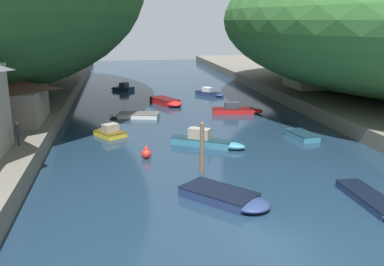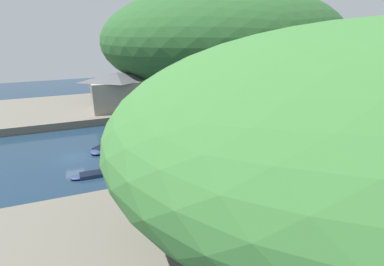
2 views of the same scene
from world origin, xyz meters
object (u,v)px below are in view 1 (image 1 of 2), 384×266
object	(u,v)px
boat_white_cruiser	(122,88)
boat_far_upstream	(208,141)
boat_near_quay	(133,115)
channel_buoy_near	(146,153)
boat_navy_launch	(108,132)
boat_moored_right	(168,102)
boat_mid_channel	(238,110)
boat_red_skiff	(228,198)
right_bank_cottage	(315,70)
boat_cabin_cruiser	(299,134)
person_on_quay	(18,132)
boat_small_dinghy	(210,93)
boat_yellow_tender	(376,203)

from	to	relation	value
boat_white_cruiser	boat_far_upstream	world-z (taller)	boat_far_upstream
boat_near_quay	channel_buoy_near	distance (m)	14.20
boat_near_quay	boat_navy_launch	bearing A→B (deg)	175.84
boat_moored_right	boat_mid_channel	bearing A→B (deg)	113.34
boat_red_skiff	boat_white_cruiser	size ratio (longest dim) A/B	1.46
boat_white_cruiser	channel_buoy_near	xyz separation A→B (m)	(1.30, -32.43, 0.05)
right_bank_cottage	boat_white_cruiser	bearing A→B (deg)	158.55
boat_red_skiff	boat_cabin_cruiser	bearing A→B (deg)	-169.51
person_on_quay	boat_far_upstream	bearing A→B (deg)	-103.80
right_bank_cottage	boat_near_quay	world-z (taller)	right_bank_cottage
boat_red_skiff	boat_cabin_cruiser	size ratio (longest dim) A/B	1.31
boat_near_quay	person_on_quay	size ratio (longest dim) A/B	3.32
boat_cabin_cruiser	boat_near_quay	xyz separation A→B (m)	(-13.99, 10.52, -0.03)
boat_navy_launch	boat_small_dinghy	size ratio (longest dim) A/B	0.92
right_bank_cottage	boat_near_quay	size ratio (longest dim) A/B	1.24
boat_small_dinghy	boat_white_cruiser	bearing A→B (deg)	-71.60
boat_white_cruiser	boat_near_quay	size ratio (longest dim) A/B	0.66
boat_cabin_cruiser	boat_moored_right	bearing A→B (deg)	110.65
boat_cabin_cruiser	boat_small_dinghy	xyz separation A→B (m)	(-3.09, 22.08, 0.09)
boat_moored_right	channel_buoy_near	world-z (taller)	channel_buoy_near
right_bank_cottage	boat_far_upstream	xyz separation A→B (m)	(-18.70, -20.35, -3.20)
boat_cabin_cruiser	right_bank_cottage	bearing A→B (deg)	52.31
boat_red_skiff	boat_small_dinghy	bearing A→B (deg)	-142.46
right_bank_cottage	person_on_quay	size ratio (longest dim) A/B	4.10
boat_white_cruiser	channel_buoy_near	distance (m)	32.45
boat_cabin_cruiser	boat_mid_channel	bearing A→B (deg)	94.48
right_bank_cottage	boat_small_dinghy	xyz separation A→B (m)	(-13.35, 3.19, -3.28)
boat_red_skiff	boat_yellow_tender	size ratio (longest dim) A/B	0.89
boat_yellow_tender	person_on_quay	bearing A→B (deg)	-27.83
person_on_quay	boat_moored_right	bearing A→B (deg)	-54.35
boat_small_dinghy	channel_buoy_near	size ratio (longest dim) A/B	3.76
right_bank_cottage	boat_mid_channel	distance (m)	15.65
right_bank_cottage	boat_cabin_cruiser	distance (m)	21.76
boat_red_skiff	boat_white_cruiser	world-z (taller)	boat_white_cruiser
boat_white_cruiser	person_on_quay	world-z (taller)	person_on_quay
boat_far_upstream	boat_moored_right	size ratio (longest dim) A/B	1.06
boat_cabin_cruiser	boat_yellow_tender	xyz separation A→B (m)	(-1.82, -14.42, -0.04)
boat_navy_launch	person_on_quay	world-z (taller)	person_on_quay
boat_cabin_cruiser	person_on_quay	bearing A→B (deg)	179.46
boat_white_cruiser	boat_near_quay	xyz separation A→B (m)	(0.86, -18.24, -0.14)
boat_near_quay	boat_white_cruiser	bearing A→B (deg)	17.45
boat_red_skiff	boat_yellow_tender	distance (m)	8.03
boat_red_skiff	boat_far_upstream	xyz separation A→B (m)	(1.15, 10.94, 0.15)
boat_yellow_tender	channel_buoy_near	distance (m)	15.91
right_bank_cottage	boat_near_quay	xyz separation A→B (m)	(-24.25, -8.37, -3.40)
boat_small_dinghy	boat_yellow_tender	world-z (taller)	boat_small_dinghy
boat_far_upstream	boat_moored_right	bearing A→B (deg)	-144.47
boat_red_skiff	boat_mid_channel	bearing A→B (deg)	-148.88
person_on_quay	right_bank_cottage	bearing A→B (deg)	-77.42
boat_cabin_cruiser	boat_moored_right	distance (m)	19.23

